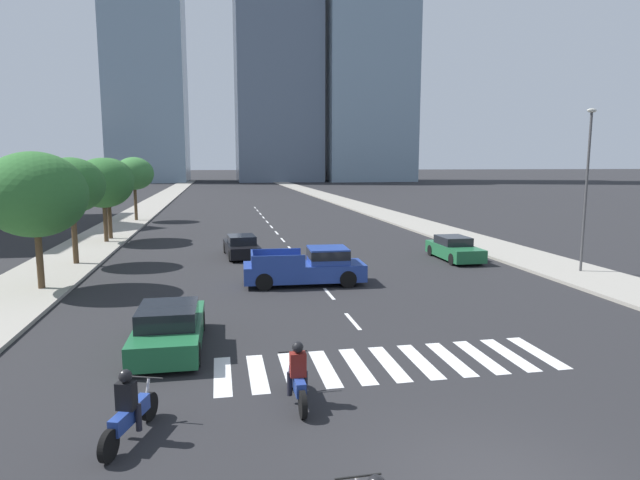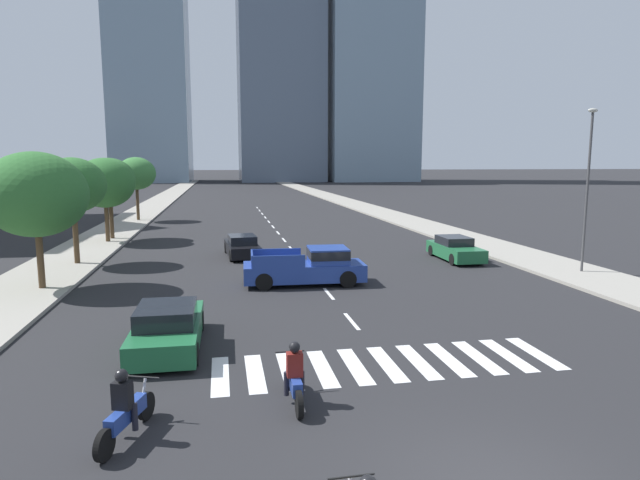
# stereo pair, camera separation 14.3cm
# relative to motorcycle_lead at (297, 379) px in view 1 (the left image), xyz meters

# --- Properties ---
(sidewalk_east) EXTENTS (4.00, 260.00, 0.15)m
(sidewalk_east) POSITION_rel_motorcycle_lead_xyz_m (15.61, 26.16, -0.51)
(sidewalk_east) COLOR gray
(sidewalk_east) RESTS_ON ground
(sidewalk_west) EXTENTS (4.00, 260.00, 0.15)m
(sidewalk_west) POSITION_rel_motorcycle_lead_xyz_m (-9.96, 26.16, -0.51)
(sidewalk_west) COLOR gray
(sidewalk_west) RESTS_ON ground
(crosswalk_near) EXTENTS (9.45, 2.64, 0.01)m
(crosswalk_near) POSITION_rel_motorcycle_lead_xyz_m (2.82, 1.92, -0.58)
(crosswalk_near) COLOR silver
(crosswalk_near) RESTS_ON ground
(lane_divider_center) EXTENTS (0.14, 50.00, 0.01)m
(lane_divider_center) POSITION_rel_motorcycle_lead_xyz_m (2.82, 29.92, -0.58)
(lane_divider_center) COLOR silver
(lane_divider_center) RESTS_ON ground
(motorcycle_lead) EXTENTS (0.70, 2.10, 1.49)m
(motorcycle_lead) POSITION_rel_motorcycle_lead_xyz_m (0.00, 0.00, 0.00)
(motorcycle_lead) COLOR black
(motorcycle_lead) RESTS_ON ground
(motorcycle_trailing) EXTENTS (1.02, 2.14, 1.49)m
(motorcycle_trailing) POSITION_rel_motorcycle_lead_xyz_m (-3.51, -0.98, -0.00)
(motorcycle_trailing) COLOR black
(motorcycle_trailing) RESTS_ON ground
(pickup_truck) EXTENTS (5.49, 2.19, 1.67)m
(pickup_truck) POSITION_rel_motorcycle_lead_xyz_m (2.35, 11.81, 0.23)
(pickup_truck) COLOR navy
(pickup_truck) RESTS_ON ground
(sedan_green_0) EXTENTS (1.96, 4.61, 1.36)m
(sedan_green_0) POSITION_rel_motorcycle_lead_xyz_m (-3.18, 4.26, 0.04)
(sedan_green_0) COLOR #1E6038
(sedan_green_0) RESTS_ON ground
(sedan_green_1) EXTENTS (1.83, 4.46, 1.31)m
(sedan_green_1) POSITION_rel_motorcycle_lead_xyz_m (11.43, 16.36, 0.03)
(sedan_green_1) COLOR #1E6038
(sedan_green_1) RESTS_ON ground
(sedan_black_2) EXTENTS (2.04, 4.46, 1.28)m
(sedan_black_2) POSITION_rel_motorcycle_lead_xyz_m (-0.38, 19.64, 0.01)
(sedan_black_2) COLOR black
(sedan_black_2) RESTS_ON ground
(street_lamp_east) EXTENTS (0.50, 0.24, 7.87)m
(street_lamp_east) POSITION_rel_motorcycle_lead_xyz_m (15.91, 11.54, 4.10)
(street_lamp_east) COLOR #3F3F42
(street_lamp_east) RESTS_ON sidewalk_east
(street_tree_nearest) EXTENTS (4.21, 4.21, 5.78)m
(street_tree_nearest) POSITION_rel_motorcycle_lead_xyz_m (-9.16, 12.65, 3.55)
(street_tree_nearest) COLOR #4C3823
(street_tree_nearest) RESTS_ON sidewalk_west
(street_tree_second) EXTENTS (3.41, 3.41, 5.59)m
(street_tree_second) POSITION_rel_motorcycle_lead_xyz_m (-9.16, 18.43, 3.69)
(street_tree_second) COLOR #4C3823
(street_tree_second) RESTS_ON sidewalk_west
(street_tree_third) EXTENTS (3.92, 3.92, 5.64)m
(street_tree_third) POSITION_rel_motorcycle_lead_xyz_m (-9.16, 26.47, 3.53)
(street_tree_third) COLOR #4C3823
(street_tree_third) RESTS_ON sidewalk_west
(street_tree_fourth) EXTENTS (3.51, 3.51, 5.65)m
(street_tree_fourth) POSITION_rel_motorcycle_lead_xyz_m (-9.16, 28.01, 3.70)
(street_tree_fourth) COLOR #4C3823
(street_tree_fourth) RESTS_ON sidewalk_west
(street_tree_fifth) EXTENTS (3.53, 3.53, 5.82)m
(street_tree_fifth) POSITION_rel_motorcycle_lead_xyz_m (-9.16, 40.41, 3.87)
(street_tree_fifth) COLOR #4C3823
(street_tree_fifth) RESTS_ON sidewalk_west
(office_tower_left_skyline) EXTENTS (20.55, 27.04, 102.36)m
(office_tower_left_skyline) POSITION_rel_motorcycle_lead_xyz_m (-20.00, 149.85, 46.95)
(office_tower_left_skyline) COLOR #7A93A8
(office_tower_left_skyline) RESTS_ON ground
(office_tower_right_skyline) EXTENTS (25.30, 22.74, 84.52)m
(office_tower_right_skyline) POSITION_rel_motorcycle_lead_xyz_m (42.32, 144.97, 37.41)
(office_tower_right_skyline) COLOR #7A93A8
(office_tower_right_skyline) RESTS_ON ground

